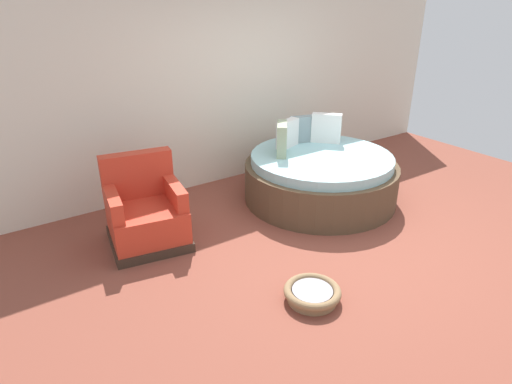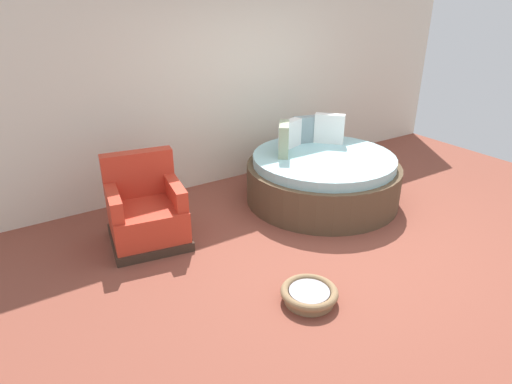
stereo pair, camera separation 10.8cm
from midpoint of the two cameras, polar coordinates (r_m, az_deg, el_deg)
The scene contains 5 objects.
ground_plane at distance 4.96m, azimuth 10.62°, elevation -6.33°, with size 8.00×8.00×0.02m, color brown.
back_wall at distance 6.24m, azimuth -3.95°, elevation 13.51°, with size 8.00×0.12×2.63m, color silver.
round_daybed at distance 5.76m, azimuth 7.75°, elevation 2.02°, with size 1.96×1.96×1.02m.
red_armchair at distance 4.88m, azimuth -14.75°, elevation -2.74°, with size 0.92×0.92×0.94m.
pet_basket at distance 4.00m, azimuth 6.53°, elevation -12.95°, with size 0.51×0.51×0.13m.
Camera 1 is at (-3.16, -2.90, 2.49)m, focal length 30.81 mm.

